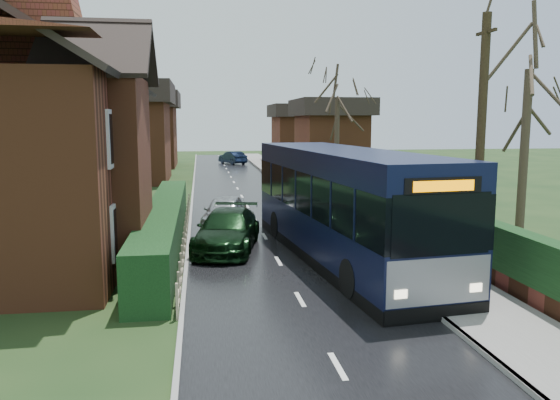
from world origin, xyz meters
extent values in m
plane|color=#2F421C|center=(0.00, 0.00, 0.00)|extent=(140.00, 140.00, 0.00)
cube|color=black|center=(0.00, 10.00, 0.01)|extent=(6.00, 100.00, 0.02)
cube|color=slate|center=(4.25, 10.00, 0.07)|extent=(2.50, 100.00, 0.14)
cube|color=gray|center=(3.05, 10.00, 0.07)|extent=(0.12, 100.00, 0.14)
cube|color=gray|center=(-3.05, 10.00, 0.05)|extent=(0.12, 100.00, 0.10)
cube|color=black|center=(-3.90, 5.00, 0.80)|extent=(1.20, 16.00, 1.60)
cube|color=brown|center=(5.80, 10.00, 0.30)|extent=(0.30, 50.00, 0.60)
cube|color=black|center=(5.80, 10.00, 1.20)|extent=(0.60, 50.00, 1.20)
cube|color=brown|center=(-9.00, 5.00, 3.00)|extent=(8.00, 14.00, 6.00)
cube|color=brown|center=(-5.50, 2.00, 3.00)|extent=(2.50, 4.00, 6.00)
cube|color=brown|center=(-8.00, 9.00, 9.20)|extent=(0.90, 1.40, 2.20)
cube|color=silver|center=(-4.95, 0.00, 1.60)|extent=(0.08, 1.20, 1.60)
cube|color=black|center=(-4.92, 0.00, 1.60)|extent=(0.03, 0.95, 1.35)
cube|color=silver|center=(-4.95, 0.00, 4.20)|extent=(0.08, 1.20, 1.60)
cube|color=black|center=(-4.92, 0.00, 4.20)|extent=(0.03, 0.95, 1.35)
cube|color=silver|center=(-4.95, 4.00, 1.60)|extent=(0.08, 1.20, 1.60)
cube|color=black|center=(-4.92, 4.00, 1.60)|extent=(0.03, 0.95, 1.35)
cube|color=silver|center=(-4.95, 4.00, 4.20)|extent=(0.08, 1.20, 1.60)
cube|color=black|center=(-4.92, 4.00, 4.20)|extent=(0.03, 0.95, 1.35)
cube|color=silver|center=(-4.95, 8.00, 1.60)|extent=(0.08, 1.20, 1.60)
cube|color=black|center=(-4.92, 8.00, 1.60)|extent=(0.03, 0.95, 1.35)
cube|color=silver|center=(-4.95, 8.00, 4.20)|extent=(0.08, 1.20, 1.60)
cube|color=black|center=(-4.92, 8.00, 4.20)|extent=(0.03, 0.95, 1.35)
cube|color=silver|center=(-4.95, 10.50, 1.60)|extent=(0.08, 1.20, 1.60)
cube|color=black|center=(-4.92, 10.50, 1.60)|extent=(0.03, 0.95, 1.35)
cube|color=silver|center=(-4.95, 10.50, 4.20)|extent=(0.08, 1.20, 1.60)
cube|color=black|center=(-4.92, 10.50, 4.20)|extent=(0.03, 0.95, 1.35)
cube|color=black|center=(2.20, 2.02, 1.03)|extent=(4.16, 12.52, 1.27)
cube|color=black|center=(2.20, 2.02, 2.33)|extent=(4.18, 12.52, 1.34)
cube|color=black|center=(2.20, 2.02, 3.37)|extent=(4.16, 12.52, 0.74)
cube|color=black|center=(2.20, 2.02, 0.20)|extent=(4.16, 12.52, 0.39)
cube|color=gray|center=(2.89, -4.03, 1.00)|extent=(2.68, 0.42, 1.12)
cube|color=black|center=(2.89, -4.06, 2.34)|extent=(2.51, 0.36, 1.45)
cube|color=black|center=(2.89, -4.06, 3.24)|extent=(1.95, 0.30, 0.39)
cube|color=#FF8C00|center=(2.90, -4.10, 3.24)|extent=(1.53, 0.21, 0.25)
cube|color=black|center=(2.89, -4.04, 0.25)|extent=(2.73, 0.45, 0.33)
cube|color=#FFF2CC|center=(1.92, -4.20, 0.78)|extent=(0.32, 0.08, 0.20)
cube|color=#FFF2CC|center=(3.87, -3.98, 0.78)|extent=(0.32, 0.08, 0.20)
cylinder|color=black|center=(1.39, -2.02, 0.54)|extent=(0.43, 1.10, 1.07)
cylinder|color=black|center=(3.90, -1.74, 0.54)|extent=(0.43, 1.10, 1.07)
cylinder|color=black|center=(0.50, 5.79, 0.54)|extent=(0.43, 1.10, 1.07)
cylinder|color=black|center=(3.01, 6.07, 0.54)|extent=(0.43, 1.10, 1.07)
imported|color=#B0B2B5|center=(-1.50, 8.24, 0.70)|extent=(2.46, 4.37, 1.40)
imported|color=black|center=(-1.60, 4.00, 0.73)|extent=(3.02, 5.32, 1.45)
imported|color=#101B32|center=(0.98, 43.95, 0.69)|extent=(3.03, 4.44, 1.39)
cylinder|color=slate|center=(3.20, -3.00, 1.54)|extent=(0.09, 0.09, 3.08)
cube|color=white|center=(3.20, -3.00, 2.86)|extent=(0.20, 0.46, 0.35)
cube|color=white|center=(3.20, -3.00, 2.42)|extent=(0.18, 0.42, 0.31)
cylinder|color=black|center=(5.80, -0.27, 3.91)|extent=(0.27, 0.27, 7.81)
cube|color=black|center=(5.80, -0.27, 7.25)|extent=(0.12, 1.01, 0.09)
cylinder|color=#3C3124|center=(8.91, 2.36, 3.24)|extent=(0.31, 0.31, 6.48)
cylinder|color=#32271D|center=(6.48, 19.81, 3.08)|extent=(0.33, 0.33, 6.17)
cylinder|color=#382B21|center=(-8.28, 18.00, 3.15)|extent=(0.29, 0.29, 6.30)
camera|label=1|loc=(-2.54, -15.64, 4.70)|focal=35.00mm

